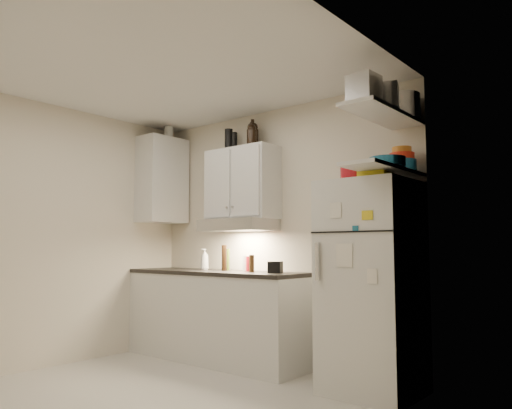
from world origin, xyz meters
The scene contains 36 objects.
floor centered at (0.00, 0.00, -0.01)m, with size 3.20×3.00×0.02m, color beige.
ceiling centered at (0.00, 0.00, 2.61)m, with size 3.20×3.00×0.02m, color silver.
back_wall centered at (0.00, 1.51, 1.30)m, with size 3.20×0.02×2.60m, color beige.
left_wall centered at (-1.61, 0.00, 1.30)m, with size 0.02×3.00×2.60m, color beige.
right_wall centered at (1.61, 0.00, 1.30)m, with size 0.02×3.00×2.60m, color beige.
base_cabinet centered at (-0.55, 1.20, 0.44)m, with size 2.10×0.60×0.88m, color silver.
countertop centered at (-0.55, 1.20, 0.90)m, with size 2.10×0.62×0.04m, color black.
upper_cabinet centered at (-0.30, 1.33, 1.83)m, with size 0.80×0.33×0.75m, color silver.
side_cabinet centered at (-1.44, 1.20, 1.95)m, with size 0.33×0.55×1.00m, color silver.
range_hood centered at (-0.30, 1.27, 1.39)m, with size 0.76×0.46×0.12m, color silver.
fridge centered at (1.25, 1.16, 0.85)m, with size 0.70×0.68×1.70m, color silver.
shelf_hi centered at (1.45, 1.02, 2.20)m, with size 0.30×0.95×0.03m, color silver.
shelf_lo centered at (1.45, 1.02, 1.76)m, with size 0.30×0.95×0.03m, color silver.
knife_strip centered at (0.70, 1.49, 1.32)m, with size 0.42×0.02×0.03m, color black.
dutch_oven centered at (1.15, 1.09, 1.77)m, with size 0.23×0.23×0.13m, color #AC141D.
book_stack centered at (1.38, 1.01, 1.74)m, with size 0.21×0.27×0.09m, color yellow.
spice_jar centered at (1.35, 1.09, 1.75)m, with size 0.06×0.06×0.10m, color silver.
stock_pot centered at (1.46, 1.34, 2.32)m, with size 0.30×0.30×0.22m, color silver.
tin_a centered at (1.52, 0.91, 2.31)m, with size 0.18×0.17×0.18m, color #AAAAAD.
tin_b centered at (1.47, 0.67, 2.32)m, with size 0.20×0.20×0.20m, color #AAAAAD.
bowl_teal centered at (1.45, 1.32, 1.83)m, with size 0.25×0.25×0.10m, color #165B7D.
bowl_orange centered at (1.46, 1.34, 1.91)m, with size 0.20×0.20×0.06m, color red.
bowl_yellow centered at (1.46, 1.34, 1.96)m, with size 0.16×0.16×0.05m, color orange.
plates centered at (1.50, 0.96, 1.81)m, with size 0.27×0.27×0.07m, color #165B7D.
growler_a centered at (-0.22, 1.40, 2.35)m, with size 0.12×0.12×0.29m, color black, non-canonical shape.
growler_b centered at (-0.12, 1.28, 2.32)m, with size 0.10×0.10×0.23m, color black, non-canonical shape.
thermos_a centered at (-0.48, 1.40, 2.31)m, with size 0.07×0.07×0.21m, color black.
thermos_b centered at (-0.51, 1.35, 2.32)m, with size 0.09×0.09×0.25m, color black.
side_jar centered at (-1.39, 1.25, 2.52)m, with size 0.11×0.11×0.14m, color silver.
soap_bottle centered at (-0.77, 1.25, 1.05)m, with size 0.10×0.10×0.25m, color silver.
pepper_mill centered at (-0.06, 1.20, 1.00)m, with size 0.05×0.05×0.17m, color #57361A.
oil_bottle centered at (-0.47, 1.30, 1.03)m, with size 0.04×0.04×0.23m, color #3F5615.
vinegar_bottle centered at (-0.47, 1.24, 1.05)m, with size 0.06×0.06×0.27m, color black.
clear_bottle centered at (-0.26, 1.34, 1.00)m, with size 0.05×0.05×0.15m, color silver.
red_jar centered at (-0.17, 1.31, 0.99)m, with size 0.07×0.07×0.15m, color #AC141D.
caddy centered at (0.23, 1.21, 0.97)m, with size 0.13×0.09×0.11m, color black.
Camera 1 is at (3.13, -2.57, 1.16)m, focal length 35.00 mm.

